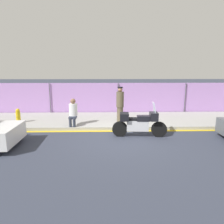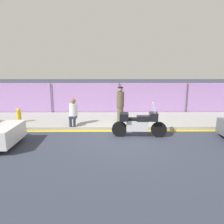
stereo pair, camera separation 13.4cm
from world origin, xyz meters
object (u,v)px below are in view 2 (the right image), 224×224
object	(u,v)px
motorcycle	(139,123)
officer_standing	(120,104)
person_seated_on_curb	(73,111)
fire_hydrant	(19,115)

from	to	relation	value
motorcycle	officer_standing	distance (m)	2.06
officer_standing	motorcycle	bearing A→B (deg)	-70.35
person_seated_on_curb	fire_hydrant	size ratio (longest dim) A/B	1.78
person_seated_on_curb	officer_standing	bearing A→B (deg)	13.81
officer_standing	person_seated_on_curb	distance (m)	2.35
person_seated_on_curb	fire_hydrant	distance (m)	2.91
motorcycle	fire_hydrant	world-z (taller)	motorcycle
fire_hydrant	person_seated_on_curb	bearing A→B (deg)	-10.43
officer_standing	fire_hydrant	xyz separation A→B (m)	(-5.12, -0.03, -0.56)
officer_standing	fire_hydrant	size ratio (longest dim) A/B	2.49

